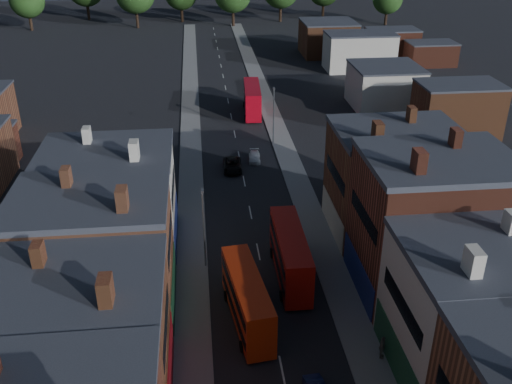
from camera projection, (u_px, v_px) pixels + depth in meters
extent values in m
cube|color=gray|center=(191.00, 176.00, 71.18)|extent=(3.00, 200.00, 0.12)
cube|color=gray|center=(294.00, 172.00, 72.40)|extent=(3.00, 200.00, 0.12)
cylinder|color=slate|center=(204.00, 230.00, 51.79)|extent=(0.16, 0.16, 8.00)
cube|color=slate|center=(202.00, 191.00, 49.97)|extent=(0.25, 0.70, 0.25)
cylinder|color=slate|center=(274.00, 116.00, 79.36)|extent=(0.16, 0.16, 8.00)
cube|color=slate|center=(274.00, 88.00, 77.55)|extent=(0.25, 0.70, 0.25)
cube|color=red|center=(247.00, 299.00, 45.45)|extent=(3.54, 10.21, 4.00)
cube|color=black|center=(247.00, 307.00, 45.80)|extent=(3.50, 9.42, 0.82)
cube|color=black|center=(247.00, 289.00, 45.02)|extent=(3.50, 9.42, 0.82)
cylinder|color=black|center=(242.00, 346.00, 43.28)|extent=(0.39, 0.94, 0.91)
cylinder|color=black|center=(271.00, 342.00, 43.75)|extent=(0.39, 0.94, 0.91)
cylinder|color=black|center=(226.00, 296.00, 48.83)|extent=(0.39, 0.94, 0.91)
cylinder|color=black|center=(252.00, 292.00, 49.30)|extent=(0.39, 0.94, 0.91)
cube|color=#B8120A|center=(290.00, 254.00, 51.03)|extent=(2.45, 10.54, 4.21)
cube|color=black|center=(290.00, 262.00, 51.40)|extent=(2.51, 9.70, 0.86)
cube|color=black|center=(291.00, 245.00, 50.57)|extent=(2.51, 9.70, 0.86)
cylinder|color=black|center=(282.00, 296.00, 48.82)|extent=(0.29, 0.96, 0.96)
cylinder|color=black|center=(309.00, 294.00, 49.03)|extent=(0.29, 0.96, 0.96)
cylinder|color=black|center=(272.00, 253.00, 54.80)|extent=(0.29, 0.96, 0.96)
cylinder|color=black|center=(297.00, 252.00, 55.01)|extent=(0.29, 0.96, 0.96)
cube|color=#B20716|center=(252.00, 99.00, 91.37)|extent=(3.07, 10.80, 4.27)
cube|color=black|center=(252.00, 104.00, 91.74)|extent=(3.07, 9.95, 0.87)
cube|color=black|center=(252.00, 93.00, 90.91)|extent=(3.07, 9.95, 0.87)
cylinder|color=black|center=(245.00, 118.00, 89.18)|extent=(0.35, 0.99, 0.97)
cylinder|color=black|center=(261.00, 118.00, 89.27)|extent=(0.35, 0.99, 0.97)
cylinder|color=black|center=(244.00, 104.00, 95.26)|extent=(0.35, 0.99, 0.97)
cylinder|color=black|center=(259.00, 104.00, 95.36)|extent=(0.35, 0.99, 0.97)
imported|color=black|center=(232.00, 165.00, 72.64)|extent=(2.42, 4.98, 1.36)
imported|color=silver|center=(255.00, 157.00, 75.40)|extent=(1.80, 3.79, 1.07)
imported|color=#625E54|center=(382.00, 347.00, 42.29)|extent=(0.87, 1.23, 1.92)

